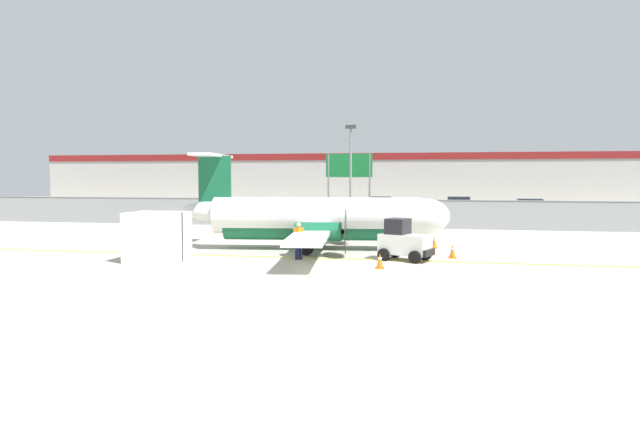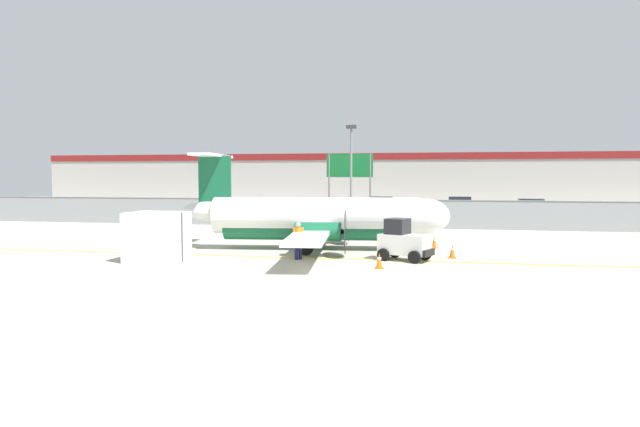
{
  "view_description": "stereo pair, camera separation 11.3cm",
  "coord_description": "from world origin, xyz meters",
  "px_view_note": "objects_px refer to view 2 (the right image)",
  "views": [
    {
      "loc": [
        4.34,
        -23.6,
        3.8
      ],
      "look_at": [
        -1.46,
        6.07,
        1.8
      ],
      "focal_mm": 32.0,
      "sensor_mm": 36.0,
      "label": 1
    },
    {
      "loc": [
        4.45,
        -23.58,
        3.8
      ],
      "look_at": [
        -1.46,
        6.07,
        1.8
      ],
      "focal_mm": 32.0,
      "sensor_mm": 36.0,
      "label": 2
    }
  ],
  "objects_px": {
    "traffic_cone_near_left": "(379,261)",
    "parked_car_4": "(529,207)",
    "cargo_container": "(157,237)",
    "parked_car_0": "(234,208)",
    "baggage_tug": "(403,242)",
    "parked_car_1": "(297,209)",
    "commuter_airplane": "(321,219)",
    "ground_crew_worker": "(298,239)",
    "highway_sign": "(350,171)",
    "traffic_cone_near_right": "(452,251)",
    "traffic_cone_far_left": "(434,242)",
    "parked_car_3": "(461,205)",
    "apron_light_pole": "(351,169)",
    "parked_car_2": "(380,204)"
  },
  "relations": [
    {
      "from": "baggage_tug",
      "to": "parked_car_3",
      "type": "height_order",
      "value": "baggage_tug"
    },
    {
      "from": "parked_car_0",
      "to": "apron_light_pole",
      "type": "distance_m",
      "value": 16.67
    },
    {
      "from": "parked_car_2",
      "to": "traffic_cone_far_left",
      "type": "bearing_deg",
      "value": 97.92
    },
    {
      "from": "commuter_airplane",
      "to": "ground_crew_worker",
      "type": "relative_size",
      "value": 9.46
    },
    {
      "from": "parked_car_4",
      "to": "parked_car_1",
      "type": "bearing_deg",
      "value": 22.49
    },
    {
      "from": "commuter_airplane",
      "to": "parked_car_0",
      "type": "bearing_deg",
      "value": 113.85
    },
    {
      "from": "ground_crew_worker",
      "to": "traffic_cone_near_right",
      "type": "bearing_deg",
      "value": -117.13
    },
    {
      "from": "parked_car_0",
      "to": "highway_sign",
      "type": "bearing_deg",
      "value": 150.74
    },
    {
      "from": "traffic_cone_near_left",
      "to": "parked_car_3",
      "type": "bearing_deg",
      "value": 82.25
    },
    {
      "from": "cargo_container",
      "to": "parked_car_4",
      "type": "relative_size",
      "value": 0.57
    },
    {
      "from": "parked_car_4",
      "to": "traffic_cone_near_right",
      "type": "bearing_deg",
      "value": 78.04
    },
    {
      "from": "cargo_container",
      "to": "traffic_cone_near_right",
      "type": "height_order",
      "value": "cargo_container"
    },
    {
      "from": "commuter_airplane",
      "to": "baggage_tug",
      "type": "xyz_separation_m",
      "value": [
        4.37,
        -2.99,
        -0.75
      ]
    },
    {
      "from": "baggage_tug",
      "to": "parked_car_1",
      "type": "height_order",
      "value": "baggage_tug"
    },
    {
      "from": "baggage_tug",
      "to": "cargo_container",
      "type": "height_order",
      "value": "cargo_container"
    },
    {
      "from": "traffic_cone_far_left",
      "to": "highway_sign",
      "type": "xyz_separation_m",
      "value": [
        -6.42,
        13.05,
        3.83
      ]
    },
    {
      "from": "apron_light_pole",
      "to": "baggage_tug",
      "type": "bearing_deg",
      "value": -72.07
    },
    {
      "from": "ground_crew_worker",
      "to": "parked_car_4",
      "type": "relative_size",
      "value": 0.4
    },
    {
      "from": "traffic_cone_near_left",
      "to": "parked_car_0",
      "type": "height_order",
      "value": "parked_car_0"
    },
    {
      "from": "ground_crew_worker",
      "to": "traffic_cone_near_right",
      "type": "relative_size",
      "value": 2.66
    },
    {
      "from": "commuter_airplane",
      "to": "cargo_container",
      "type": "height_order",
      "value": "commuter_airplane"
    },
    {
      "from": "ground_crew_worker",
      "to": "highway_sign",
      "type": "xyz_separation_m",
      "value": [
        -0.34,
        18.46,
        3.19
      ]
    },
    {
      "from": "traffic_cone_near_left",
      "to": "parked_car_0",
      "type": "xyz_separation_m",
      "value": [
        -15.79,
        26.33,
        0.58
      ]
    },
    {
      "from": "parked_car_1",
      "to": "parked_car_4",
      "type": "relative_size",
      "value": 1.01
    },
    {
      "from": "traffic_cone_near_left",
      "to": "highway_sign",
      "type": "distance_m",
      "value": 21.04
    },
    {
      "from": "traffic_cone_near_left",
      "to": "parked_car_3",
      "type": "distance_m",
      "value": 36.55
    },
    {
      "from": "parked_car_4",
      "to": "parked_car_0",
      "type": "bearing_deg",
      "value": 15.43
    },
    {
      "from": "commuter_airplane",
      "to": "traffic_cone_near_right",
      "type": "xyz_separation_m",
      "value": [
        6.56,
        -1.83,
        -1.29
      ]
    },
    {
      "from": "parked_car_3",
      "to": "parked_car_2",
      "type": "bearing_deg",
      "value": -167.4
    },
    {
      "from": "parked_car_4",
      "to": "apron_light_pole",
      "type": "xyz_separation_m",
      "value": [
        -14.29,
        -16.3,
        3.41
      ]
    },
    {
      "from": "traffic_cone_near_left",
      "to": "parked_car_2",
      "type": "xyz_separation_m",
      "value": [
        -3.15,
        34.92,
        0.58
      ]
    },
    {
      "from": "traffic_cone_near_right",
      "to": "cargo_container",
      "type": "bearing_deg",
      "value": -164.45
    },
    {
      "from": "traffic_cone_far_left",
      "to": "parked_car_3",
      "type": "height_order",
      "value": "parked_car_3"
    },
    {
      "from": "parked_car_0",
      "to": "parked_car_2",
      "type": "distance_m",
      "value": 15.29
    },
    {
      "from": "baggage_tug",
      "to": "parked_car_0",
      "type": "relative_size",
      "value": 0.61
    },
    {
      "from": "apron_light_pole",
      "to": "highway_sign",
      "type": "height_order",
      "value": "apron_light_pole"
    },
    {
      "from": "parked_car_0",
      "to": "parked_car_1",
      "type": "distance_m",
      "value": 6.47
    },
    {
      "from": "baggage_tug",
      "to": "apron_light_pole",
      "type": "relative_size",
      "value": 0.35
    },
    {
      "from": "baggage_tug",
      "to": "traffic_cone_near_right",
      "type": "bearing_deg",
      "value": 49.83
    },
    {
      "from": "parked_car_1",
      "to": "parked_car_0",
      "type": "bearing_deg",
      "value": -7.27
    },
    {
      "from": "traffic_cone_near_left",
      "to": "parked_car_4",
      "type": "relative_size",
      "value": 0.15
    },
    {
      "from": "apron_light_pole",
      "to": "highway_sign",
      "type": "distance_m",
      "value": 4.65
    },
    {
      "from": "parked_car_1",
      "to": "traffic_cone_near_left",
      "type": "bearing_deg",
      "value": 115.63
    },
    {
      "from": "parked_car_0",
      "to": "parked_car_3",
      "type": "xyz_separation_m",
      "value": [
        20.72,
        9.88,
        0.0
      ]
    },
    {
      "from": "ground_crew_worker",
      "to": "cargo_container",
      "type": "bearing_deg",
      "value": 64.38
    },
    {
      "from": "ground_crew_worker",
      "to": "highway_sign",
      "type": "bearing_deg",
      "value": -40.91
    },
    {
      "from": "parked_car_3",
      "to": "parked_car_4",
      "type": "distance_m",
      "value": 7.29
    },
    {
      "from": "traffic_cone_near_left",
      "to": "parked_car_0",
      "type": "distance_m",
      "value": 30.71
    },
    {
      "from": "cargo_container",
      "to": "parked_car_0",
      "type": "bearing_deg",
      "value": 103.88
    },
    {
      "from": "traffic_cone_near_right",
      "to": "highway_sign",
      "type": "xyz_separation_m",
      "value": [
        -7.24,
        16.63,
        3.83
      ]
    }
  ]
}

